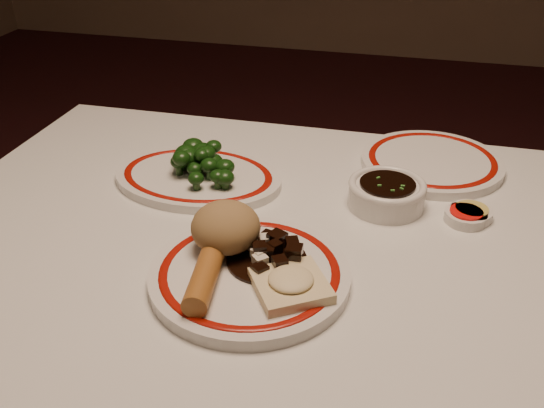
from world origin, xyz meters
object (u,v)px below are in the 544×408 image
Objects in this scene: spring_roll at (204,277)px; soy_bowl at (386,195)px; dining_table at (300,308)px; broccoli_plate at (198,177)px; broccoli_pile at (199,159)px; stirfry_heap at (270,254)px; rice_mound at (226,227)px; fried_wonton at (291,283)px; main_plate at (250,275)px.

soy_bowl is at bearing 47.72° from spring_roll.
dining_table is 0.30m from broccoli_plate.
broccoli_pile is at bearing 82.45° from broccoli_plate.
stirfry_heap reaches higher than dining_table.
rice_mound reaches higher than fried_wonton.
rice_mound is 0.07m from stirfry_heap.
spring_roll is 0.39× the size of broccoli_plate.
rice_mound is at bearing 137.29° from main_plate.
dining_table is at bearing 50.78° from stirfry_heap.
rice_mound is 0.87× the size of stirfry_heap.
spring_roll is at bearing -132.39° from main_plate.
dining_table is 10.23× the size of spring_roll.
fried_wonton is 1.00× the size of soy_bowl.
rice_mound is at bearing 147.43° from fried_wonton.
broccoli_plate is 2.30× the size of broccoli_pile.
spring_roll is at bearing -67.99° from broccoli_plate.
spring_roll is (-0.10, -0.12, 0.13)m from dining_table.
rice_mound is at bearing 82.82° from spring_roll.
rice_mound is 0.73× the size of broccoli_pile.
rice_mound is at bearing -61.05° from broccoli_pile.
spring_roll is 0.98× the size of fried_wonton.
fried_wonton is at bearing -32.57° from rice_mound.
dining_table is at bearing -40.04° from broccoli_pile.
main_plate is at bearing -42.71° from rice_mound.
fried_wonton is 0.35m from broccoli_plate.
broccoli_pile is (-0.16, 0.25, 0.03)m from main_plate.
rice_mound is at bearing -135.27° from soy_bowl.
soy_bowl is at bearing 59.18° from dining_table.
main_plate reaches higher than broccoli_plate.
stirfry_heap is (-0.03, -0.04, 0.12)m from dining_table.
rice_mound reaches higher than broccoli_plate.
rice_mound reaches higher than spring_roll.
broccoli_plate is at bearing 141.44° from dining_table.
fried_wonton is at bearing 4.36° from spring_roll.
spring_roll is 0.32m from broccoli_plate.
dining_table is 9.98× the size of soy_bowl.
spring_roll reaches higher than main_plate.
main_plate reaches higher than dining_table.
fried_wonton is 1.11× the size of stirfry_heap.
dining_table is 0.14m from main_plate.
broccoli_plate is (-0.22, 0.27, -0.02)m from fried_wonton.
fried_wonton is at bearing -86.29° from dining_table.
broccoli_plate is (-0.12, 0.20, -0.04)m from rice_mound.
broccoli_pile is at bearing 178.10° from soy_bowl.
dining_table is 0.13m from stirfry_heap.
main_plate is (-0.05, -0.07, 0.10)m from dining_table.
main_plate is 0.07m from rice_mound.
fried_wonton is at bearing -109.69° from soy_bowl.
rice_mound is 0.24m from broccoli_pile.
soy_bowl is at bearing 57.39° from stirfry_heap.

